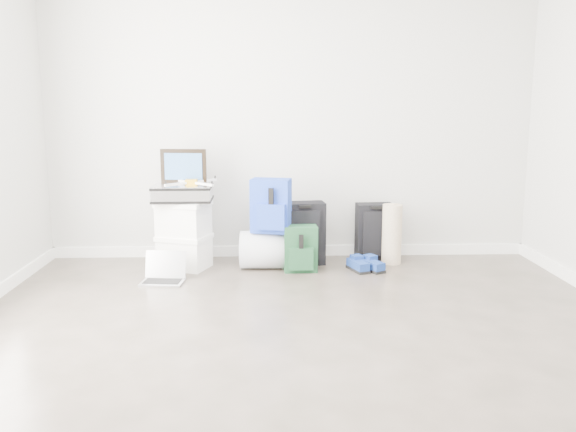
{
  "coord_description": "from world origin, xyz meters",
  "views": [
    {
      "loc": [
        -0.22,
        -3.19,
        1.43
      ],
      "look_at": [
        -0.04,
        1.9,
        0.5
      ],
      "focal_mm": 38.0,
      "sensor_mm": 36.0,
      "label": 1
    }
  ],
  "objects_px": {
    "boxes_stack": "(184,235)",
    "duffel_bag": "(271,250)",
    "briefcase": "(183,193)",
    "laptop": "(164,275)",
    "large_suitcase": "(304,233)",
    "carry_on": "(374,231)"
  },
  "relations": [
    {
      "from": "large_suitcase",
      "to": "duffel_bag",
      "type": "bearing_deg",
      "value": -161.02
    },
    {
      "from": "boxes_stack",
      "to": "duffel_bag",
      "type": "height_order",
      "value": "boxes_stack"
    },
    {
      "from": "laptop",
      "to": "boxes_stack",
      "type": "bearing_deg",
      "value": 80.39
    },
    {
      "from": "duffel_bag",
      "to": "boxes_stack",
      "type": "bearing_deg",
      "value": -179.29
    },
    {
      "from": "boxes_stack",
      "to": "duffel_bag",
      "type": "distance_m",
      "value": 0.78
    },
    {
      "from": "duffel_bag",
      "to": "carry_on",
      "type": "height_order",
      "value": "carry_on"
    },
    {
      "from": "boxes_stack",
      "to": "briefcase",
      "type": "bearing_deg",
      "value": 19.57
    },
    {
      "from": "large_suitcase",
      "to": "carry_on",
      "type": "bearing_deg",
      "value": 6.64
    },
    {
      "from": "duffel_bag",
      "to": "laptop",
      "type": "bearing_deg",
      "value": -153.11
    },
    {
      "from": "duffel_bag",
      "to": "large_suitcase",
      "type": "bearing_deg",
      "value": 28.75
    },
    {
      "from": "briefcase",
      "to": "laptop",
      "type": "height_order",
      "value": "briefcase"
    },
    {
      "from": "briefcase",
      "to": "duffel_bag",
      "type": "distance_m",
      "value": 0.92
    },
    {
      "from": "briefcase",
      "to": "duffel_bag",
      "type": "height_order",
      "value": "briefcase"
    },
    {
      "from": "boxes_stack",
      "to": "carry_on",
      "type": "distance_m",
      "value": 1.76
    },
    {
      "from": "boxes_stack",
      "to": "briefcase",
      "type": "height_order",
      "value": "briefcase"
    },
    {
      "from": "briefcase",
      "to": "duffel_bag",
      "type": "bearing_deg",
      "value": -2.61
    },
    {
      "from": "briefcase",
      "to": "laptop",
      "type": "xyz_separation_m",
      "value": [
        -0.12,
        -0.42,
        -0.61
      ]
    },
    {
      "from": "duffel_bag",
      "to": "briefcase",
      "type": "bearing_deg",
      "value": -179.29
    },
    {
      "from": "carry_on",
      "to": "duffel_bag",
      "type": "bearing_deg",
      "value": -165.24
    },
    {
      "from": "boxes_stack",
      "to": "duffel_bag",
      "type": "relative_size",
      "value": 1.11
    },
    {
      "from": "laptop",
      "to": "duffel_bag",
      "type": "bearing_deg",
      "value": 29.6
    },
    {
      "from": "briefcase",
      "to": "laptop",
      "type": "bearing_deg",
      "value": -105.63
    }
  ]
}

